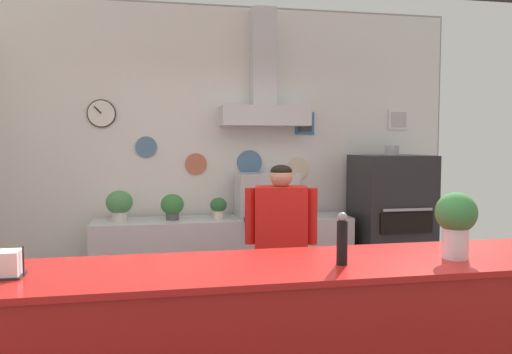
# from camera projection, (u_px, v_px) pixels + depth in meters

# --- Properties ---
(back_wall_assembly) EXTENTS (4.89, 2.82, 3.05)m
(back_wall_assembly) POSITION_uv_depth(u_px,v_px,m) (228.00, 144.00, 5.17)
(back_wall_assembly) COLOR gray
(back_wall_assembly) RESTS_ON ground_plane
(back_prep_counter) EXTENTS (2.51, 0.52, 0.91)m
(back_prep_counter) POSITION_uv_depth(u_px,v_px,m) (224.00, 265.00, 5.02)
(back_prep_counter) COLOR silver
(back_prep_counter) RESTS_ON ground_plane
(pizza_oven) EXTENTS (0.72, 0.68, 1.62)m
(pizza_oven) POSITION_uv_depth(u_px,v_px,m) (391.00, 229.00, 5.22)
(pizza_oven) COLOR #232326
(pizza_oven) RESTS_ON ground_plane
(shop_worker) EXTENTS (0.55, 0.30, 1.48)m
(shop_worker) POSITION_uv_depth(u_px,v_px,m) (281.00, 254.00, 3.95)
(shop_worker) COLOR #232328
(shop_worker) RESTS_ON ground_plane
(espresso_machine) EXTENTS (0.58, 0.52, 0.44)m
(espresso_machine) POSITION_uv_depth(u_px,v_px,m) (266.00, 196.00, 5.03)
(espresso_machine) COLOR #B7BABF
(espresso_machine) RESTS_ON back_prep_counter
(potted_sage) EXTENTS (0.22, 0.22, 0.25)m
(potted_sage) POSITION_uv_depth(u_px,v_px,m) (172.00, 206.00, 4.88)
(potted_sage) COLOR #4C4C51
(potted_sage) RESTS_ON back_prep_counter
(potted_thyme) EXTENTS (0.16, 0.16, 0.21)m
(potted_thyme) POSITION_uv_depth(u_px,v_px,m) (218.00, 207.00, 4.93)
(potted_thyme) COLOR beige
(potted_thyme) RESTS_ON back_prep_counter
(potted_basil) EXTENTS (0.25, 0.25, 0.29)m
(potted_basil) POSITION_uv_depth(u_px,v_px,m) (119.00, 204.00, 4.78)
(potted_basil) COLOR beige
(potted_basil) RESTS_ON back_prep_counter
(basil_vase) EXTENTS (0.21, 0.21, 0.34)m
(basil_vase) POSITION_uv_depth(u_px,v_px,m) (456.00, 222.00, 2.59)
(basil_vase) COLOR silver
(basil_vase) RESTS_ON service_counter
(pepper_grinder) EXTENTS (0.05, 0.05, 0.26)m
(pepper_grinder) POSITION_uv_depth(u_px,v_px,m) (342.00, 239.00, 2.46)
(pepper_grinder) COLOR black
(pepper_grinder) RESTS_ON service_counter
(napkin_holder) EXTENTS (0.15, 0.14, 0.13)m
(napkin_holder) POSITION_uv_depth(u_px,v_px,m) (6.00, 265.00, 2.24)
(napkin_holder) COLOR #262628
(napkin_holder) RESTS_ON service_counter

